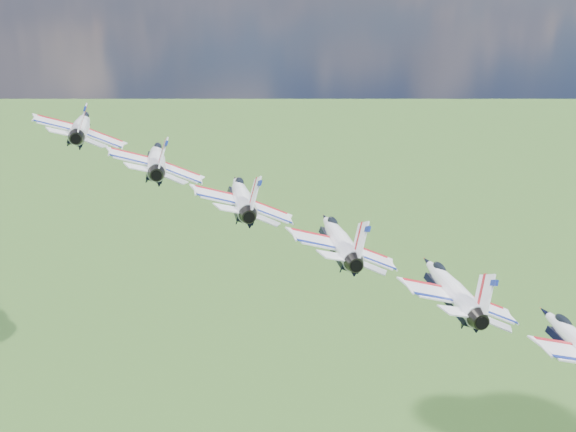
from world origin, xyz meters
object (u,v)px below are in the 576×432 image
object	(u,v)px
jet_1	(157,158)
jet_4	(450,287)
jet_3	(338,238)
jet_2	(241,195)
jet_0	(82,125)

from	to	relation	value
jet_1	jet_4	xyz separation A→B (m)	(24.56, -28.04, -7.48)
jet_3	jet_4	bearing A→B (deg)	-43.13
jet_2	jet_3	bearing A→B (deg)	-43.13
jet_4	jet_3	bearing A→B (deg)	136.87
jet_3	jet_4	world-z (taller)	jet_3
jet_0	jet_4	size ratio (longest dim) A/B	1.00
jet_2	jet_4	xyz separation A→B (m)	(16.37, -18.69, -4.99)
jet_0	jet_4	bearing A→B (deg)	-43.13
jet_1	jet_0	bearing A→B (deg)	136.87
jet_0	jet_1	xyz separation A→B (m)	(8.19, -9.35, -2.49)
jet_3	jet_1	bearing A→B (deg)	136.87
jet_2	jet_3	xyz separation A→B (m)	(8.19, -9.35, -2.49)
jet_0	jet_2	distance (m)	25.35
jet_2	jet_3	distance (m)	12.67
jet_1	jet_4	world-z (taller)	jet_1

